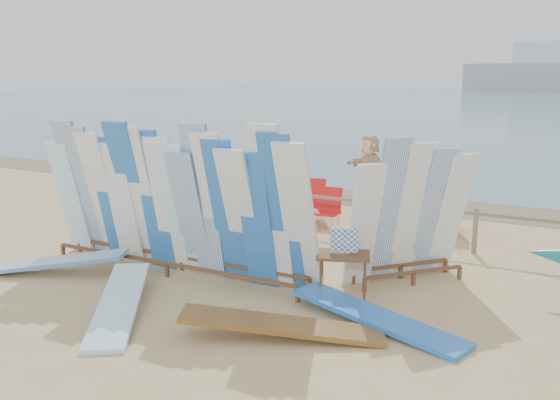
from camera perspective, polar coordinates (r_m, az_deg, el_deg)
The scene contains 20 objects.
ground at distance 11.10m, azimuth -5.97°, elevation -6.09°, with size 160.00×160.00×0.00m, color tan.
wet_sand_strip at distance 17.30m, azimuth 7.87°, elevation 0.25°, with size 40.00×2.60×0.01m, color brown.
distant_ship at distance 189.50m, azimuth 24.22°, elevation 11.10°, with size 45.00×8.00×14.00m.
fence at distance 13.42m, azimuth 1.36°, elevation -0.16°, with size 12.08×0.08×0.90m.
main_surfboard_rack at distance 10.33m, azimuth -10.26°, elevation -0.55°, with size 5.41×0.93×2.72m.
side_surfboard_rack at distance 10.01m, azimuth 12.37°, elevation -1.60°, with size 1.88×2.03×2.49m.
vendor_table at distance 9.41m, azimuth 6.08°, elevation -7.02°, with size 0.98×0.84×1.09m.
flat_board_d at distance 8.51m, azimuth 9.21°, elevation -11.79°, with size 0.56×2.70×0.07m, color blue.
flat_board_c at distance 8.04m, azimuth 0.22°, elevation -13.05°, with size 0.56×2.70×0.07m, color brown.
flat_board_a at distance 9.10m, azimuth -15.14°, elevation -10.47°, with size 0.56×2.70×0.07m, color #98DBF4.
flat_board_e at distance 11.23m, azimuth -21.23°, elevation -6.63°, with size 0.56×2.70×0.07m, color white.
beach_chair_left at distance 14.48m, azimuth 2.99°, elevation -0.72°, with size 0.73×0.74×0.97m.
beach_chair_right at distance 13.74m, azimuth 4.51°, elevation -1.49°, with size 0.60×0.62×0.90m.
stroller at distance 13.58m, azimuth 15.82°, elevation -1.29°, with size 0.74×0.91×1.10m.
beachgoer_3 at distance 16.01m, azimuth -1.69°, elevation 2.74°, with size 1.17×0.48×1.81m, color tan.
beachgoer_1 at distance 17.88m, azimuth -8.34°, elevation 3.27°, with size 0.60×0.33×1.64m, color #8C6042.
beachgoer_7 at distance 13.91m, azimuth 14.42°, elevation 0.50°, with size 0.57×0.31×1.55m, color #8C6042.
beachgoer_5 at distance 16.58m, azimuth 8.56°, elevation 3.04°, with size 1.74×0.56×1.88m, color beige.
beachgoer_extra_1 at distance 20.00m, azimuth -11.25°, elevation 3.90°, with size 0.91×0.39×1.55m, color #8C6042.
beachgoer_0 at distance 16.03m, azimuth -8.89°, elevation 2.49°, with size 0.85×0.41×1.74m, color tan.
Camera 1 is at (6.14, -8.62, 3.34)m, focal length 38.00 mm.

